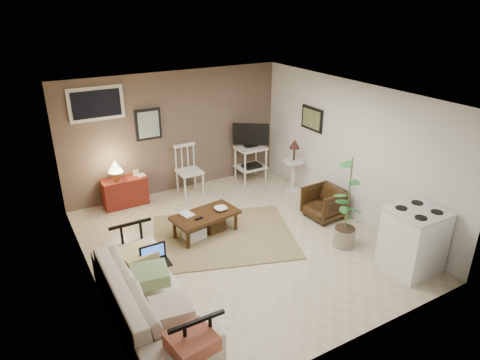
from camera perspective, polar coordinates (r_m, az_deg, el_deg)
floor at (r=7.01m, az=-0.21°, el=-8.39°), size 5.00×5.00×0.00m
art_back at (r=8.33m, az=-12.13°, el=7.26°), size 0.50×0.03×0.60m
art_right at (r=8.38m, az=9.58°, el=8.06°), size 0.03×0.60×0.45m
window at (r=7.99m, az=-18.62°, el=9.60°), size 0.96×0.03×0.60m
rug at (r=7.18m, az=-2.16°, el=-7.47°), size 2.73×2.45×0.02m
coffee_table at (r=7.15m, az=-4.66°, el=-5.66°), size 1.16×0.72×0.41m
sofa at (r=5.43m, az=-12.03°, el=-13.93°), size 0.67×2.29×0.90m
sofa_pillows at (r=5.18m, az=-10.57°, el=-14.47°), size 0.44×2.18×0.15m
sofa_end_rails at (r=5.50m, az=-10.64°, el=-14.09°), size 0.62×2.29×0.77m
laptop at (r=5.72m, az=-11.32°, el=-10.14°), size 0.35×0.26×0.24m
red_console at (r=8.36m, az=-15.19°, el=-1.22°), size 0.82×0.36×0.94m
spindle_chair at (r=8.56m, az=-6.79°, el=1.12°), size 0.46×0.46×1.00m
tv_stand at (r=9.05m, az=1.47°, el=3.89°), size 0.65×0.49×1.26m
side_table at (r=8.58m, az=7.19°, el=2.72°), size 0.42×0.42×1.11m
armchair at (r=7.78m, az=11.16°, el=-2.83°), size 0.60×0.64×0.63m
potted_plant at (r=6.76m, az=14.23°, el=-2.57°), size 0.38×0.38×1.53m
stove at (r=6.66m, az=22.12°, el=-7.39°), size 0.74×0.69×0.97m
bowl at (r=7.12m, az=-2.60°, el=-3.30°), size 0.21×0.06×0.21m
book_table at (r=6.98m, az=-7.76°, el=-3.95°), size 0.18×0.05×0.24m
book_console at (r=8.28m, az=-13.63°, el=1.12°), size 0.15×0.03×0.20m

